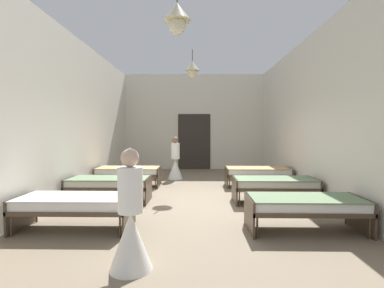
{
  "coord_description": "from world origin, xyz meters",
  "views": [
    {
      "loc": [
        0.14,
        -6.66,
        1.69
      ],
      "look_at": [
        0.0,
        0.82,
        1.33
      ],
      "focal_mm": 26.7,
      "sensor_mm": 36.0,
      "label": 1
    }
  ],
  "objects_px": {
    "bed_left_row_2": "(129,172)",
    "bed_left_row_0": "(75,204)",
    "bed_left_row_1": "(109,183)",
    "bed_right_row_2": "(257,172)",
    "bed_right_row_1": "(274,184)",
    "nurse_mid_aisle": "(131,226)",
    "nurse_near_aisle": "(175,164)",
    "bed_right_row_0": "(305,205)"
  },
  "relations": [
    {
      "from": "bed_right_row_1",
      "to": "bed_left_row_2",
      "type": "distance_m",
      "value": 4.33
    },
    {
      "from": "bed_left_row_2",
      "to": "nurse_mid_aisle",
      "type": "height_order",
      "value": "nurse_mid_aisle"
    },
    {
      "from": "nurse_mid_aisle",
      "to": "bed_right_row_2",
      "type": "bearing_deg",
      "value": -8.07
    },
    {
      "from": "bed_right_row_0",
      "to": "bed_right_row_1",
      "type": "relative_size",
      "value": 1.0
    },
    {
      "from": "bed_left_row_0",
      "to": "bed_left_row_2",
      "type": "height_order",
      "value": "same"
    },
    {
      "from": "bed_left_row_1",
      "to": "bed_left_row_0",
      "type": "bearing_deg",
      "value": -90.0
    },
    {
      "from": "bed_right_row_2",
      "to": "bed_right_row_1",
      "type": "bearing_deg",
      "value": -90.0
    },
    {
      "from": "bed_left_row_2",
      "to": "bed_left_row_0",
      "type": "bearing_deg",
      "value": -90.0
    },
    {
      "from": "bed_right_row_0",
      "to": "bed_right_row_2",
      "type": "bearing_deg",
      "value": 90.0
    },
    {
      "from": "nurse_near_aisle",
      "to": "nurse_mid_aisle",
      "type": "bearing_deg",
      "value": 90.48
    },
    {
      "from": "bed_left_row_1",
      "to": "bed_right_row_1",
      "type": "height_order",
      "value": "same"
    },
    {
      "from": "bed_right_row_1",
      "to": "bed_left_row_1",
      "type": "bearing_deg",
      "value": 180.0
    },
    {
      "from": "bed_right_row_1",
      "to": "bed_right_row_0",
      "type": "bearing_deg",
      "value": -90.0
    },
    {
      "from": "bed_left_row_0",
      "to": "nurse_near_aisle",
      "type": "relative_size",
      "value": 1.28
    },
    {
      "from": "bed_right_row_0",
      "to": "bed_right_row_1",
      "type": "xyz_separation_m",
      "value": [
        0.0,
        1.9,
        0.0
      ]
    },
    {
      "from": "bed_left_row_2",
      "to": "nurse_near_aisle",
      "type": "bearing_deg",
      "value": 44.78
    },
    {
      "from": "bed_left_row_1",
      "to": "bed_right_row_2",
      "type": "xyz_separation_m",
      "value": [
        3.89,
        1.9,
        0.0
      ]
    },
    {
      "from": "bed_right_row_1",
      "to": "bed_left_row_2",
      "type": "xyz_separation_m",
      "value": [
        -3.89,
        1.9,
        0.0
      ]
    },
    {
      "from": "bed_right_row_2",
      "to": "nurse_near_aisle",
      "type": "distance_m",
      "value": 2.89
    },
    {
      "from": "bed_left_row_1",
      "to": "bed_left_row_2",
      "type": "relative_size",
      "value": 1.0
    },
    {
      "from": "bed_left_row_1",
      "to": "bed_right_row_2",
      "type": "height_order",
      "value": "same"
    },
    {
      "from": "bed_left_row_0",
      "to": "nurse_mid_aisle",
      "type": "xyz_separation_m",
      "value": [
        1.28,
        -1.38,
        0.09
      ]
    },
    {
      "from": "bed_left_row_0",
      "to": "bed_left_row_1",
      "type": "height_order",
      "value": "same"
    },
    {
      "from": "bed_right_row_0",
      "to": "bed_left_row_1",
      "type": "height_order",
      "value": "same"
    },
    {
      "from": "bed_left_row_0",
      "to": "bed_left_row_1",
      "type": "distance_m",
      "value": 1.9
    },
    {
      "from": "bed_left_row_0",
      "to": "bed_right_row_0",
      "type": "distance_m",
      "value": 3.89
    },
    {
      "from": "bed_left_row_0",
      "to": "bed_right_row_0",
      "type": "xyz_separation_m",
      "value": [
        3.89,
        0.0,
        0.0
      ]
    },
    {
      "from": "bed_right_row_2",
      "to": "nurse_mid_aisle",
      "type": "bearing_deg",
      "value": -116.74
    },
    {
      "from": "bed_left_row_0",
      "to": "bed_left_row_2",
      "type": "distance_m",
      "value": 3.8
    },
    {
      "from": "bed_right_row_0",
      "to": "bed_left_row_2",
      "type": "distance_m",
      "value": 5.44
    },
    {
      "from": "bed_right_row_1",
      "to": "nurse_mid_aisle",
      "type": "relative_size",
      "value": 1.28
    },
    {
      "from": "nurse_near_aisle",
      "to": "bed_right_row_2",
      "type": "bearing_deg",
      "value": 153.82
    },
    {
      "from": "bed_left_row_0",
      "to": "nurse_near_aisle",
      "type": "distance_m",
      "value": 5.28
    },
    {
      "from": "bed_right_row_2",
      "to": "nurse_near_aisle",
      "type": "relative_size",
      "value": 1.28
    },
    {
      "from": "bed_right_row_0",
      "to": "nurse_near_aisle",
      "type": "xyz_separation_m",
      "value": [
        -2.57,
        5.11,
        0.09
      ]
    },
    {
      "from": "bed_left_row_1",
      "to": "bed_right_row_1",
      "type": "xyz_separation_m",
      "value": [
        3.89,
        0.0,
        0.0
      ]
    },
    {
      "from": "bed_right_row_2",
      "to": "nurse_mid_aisle",
      "type": "xyz_separation_m",
      "value": [
        -2.61,
        -5.18,
        0.09
      ]
    },
    {
      "from": "bed_right_row_1",
      "to": "bed_left_row_0",
      "type": "bearing_deg",
      "value": -153.99
    },
    {
      "from": "bed_left_row_0",
      "to": "nurse_mid_aisle",
      "type": "relative_size",
      "value": 1.28
    },
    {
      "from": "bed_left_row_1",
      "to": "bed_right_row_1",
      "type": "relative_size",
      "value": 1.0
    },
    {
      "from": "bed_right_row_0",
      "to": "bed_left_row_2",
      "type": "xyz_separation_m",
      "value": [
        -3.89,
        3.8,
        0.0
      ]
    },
    {
      "from": "bed_right_row_0",
      "to": "bed_left_row_2",
      "type": "height_order",
      "value": "same"
    }
  ]
}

